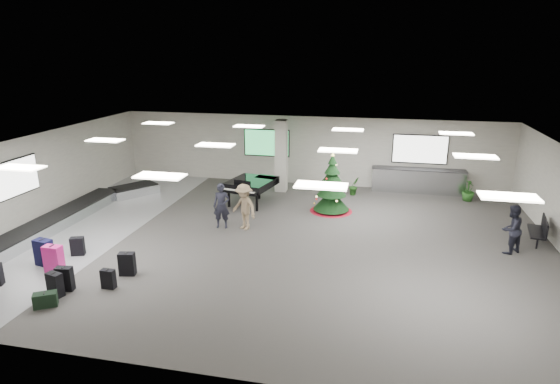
% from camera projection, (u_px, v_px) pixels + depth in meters
% --- Properties ---
extents(ground, '(18.00, 18.00, 0.00)m').
position_uv_depth(ground, '(275.00, 239.00, 15.77)').
color(ground, '#3C3937').
rests_on(ground, ground).
extents(room_envelope, '(18.02, 14.02, 3.21)m').
position_uv_depth(room_envelope, '(269.00, 167.00, 15.79)').
color(room_envelope, beige).
rests_on(room_envelope, ground).
extents(baggage_carousel, '(2.28, 9.71, 0.43)m').
position_uv_depth(baggage_carousel, '(68.00, 217.00, 17.22)').
color(baggage_carousel, silver).
rests_on(baggage_carousel, ground).
extents(service_counter, '(4.05, 0.65, 1.08)m').
position_uv_depth(service_counter, '(418.00, 180.00, 20.80)').
color(service_counter, silver).
rests_on(service_counter, ground).
extents(suitcase_0, '(0.46, 0.33, 0.66)m').
position_uv_depth(suitcase_0, '(55.00, 285.00, 12.05)').
color(suitcase_0, black).
rests_on(suitcase_0, ground).
extents(suitcase_1, '(0.45, 0.28, 0.68)m').
position_uv_depth(suitcase_1, '(65.00, 279.00, 12.34)').
color(suitcase_1, black).
rests_on(suitcase_1, ground).
extents(pink_suitcase, '(0.52, 0.30, 0.82)m').
position_uv_depth(pink_suitcase, '(54.00, 259.00, 13.33)').
color(pink_suitcase, '#D11B7A').
rests_on(pink_suitcase, ground).
extents(suitcase_3, '(0.48, 0.33, 0.69)m').
position_uv_depth(suitcase_3, '(127.00, 264.00, 13.18)').
color(suitcase_3, black).
rests_on(suitcase_3, ground).
extents(navy_suitcase, '(0.57, 0.39, 0.83)m').
position_uv_depth(navy_suitcase, '(44.00, 252.00, 13.76)').
color(navy_suitcase, black).
rests_on(navy_suitcase, ground).
extents(green_duffel, '(0.61, 0.52, 0.38)m').
position_uv_depth(green_duffel, '(45.00, 300.00, 11.59)').
color(green_duffel, black).
rests_on(green_duffel, ground).
extents(suitcase_7, '(0.37, 0.20, 0.55)m').
position_uv_depth(suitcase_7, '(108.00, 279.00, 12.47)').
color(suitcase_7, black).
rests_on(suitcase_7, ground).
extents(suitcase_8, '(0.45, 0.35, 0.60)m').
position_uv_depth(suitcase_8, '(78.00, 246.00, 14.47)').
color(suitcase_8, black).
rests_on(suitcase_8, ground).
extents(christmas_tree, '(1.68, 1.68, 2.39)m').
position_uv_depth(christmas_tree, '(332.00, 191.00, 18.28)').
color(christmas_tree, maroon).
rests_on(christmas_tree, ground).
extents(grand_piano, '(1.98, 2.36, 1.19)m').
position_uv_depth(grand_piano, '(250.00, 184.00, 19.11)').
color(grand_piano, black).
rests_on(grand_piano, ground).
extents(bench, '(0.70, 1.42, 0.86)m').
position_uv_depth(bench, '(540.00, 229.00, 15.32)').
color(bench, black).
rests_on(bench, ground).
extents(traveler_a, '(0.65, 0.48, 1.63)m').
position_uv_depth(traveler_a, '(222.00, 206.00, 16.58)').
color(traveler_a, black).
rests_on(traveler_a, ground).
extents(traveler_b, '(1.23, 1.07, 1.65)m').
position_uv_depth(traveler_b, '(244.00, 207.00, 16.43)').
color(traveler_b, '#8F7758').
rests_on(traveler_b, ground).
extents(traveler_bench, '(0.97, 0.95, 1.58)m').
position_uv_depth(traveler_bench, '(511.00, 229.00, 14.49)').
color(traveler_bench, black).
rests_on(traveler_bench, ground).
extents(potted_plant_left, '(0.57, 0.56, 0.81)m').
position_uv_depth(potted_plant_left, '(354.00, 186.00, 20.48)').
color(potted_plant_left, '#164617').
rests_on(potted_plant_left, ground).
extents(potted_plant_right, '(0.58, 0.58, 0.92)m').
position_uv_depth(potted_plant_right, '(468.00, 190.00, 19.66)').
color(potted_plant_right, '#164617').
rests_on(potted_plant_right, ground).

